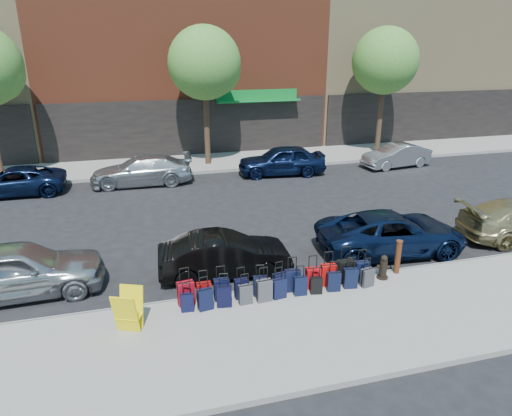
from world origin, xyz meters
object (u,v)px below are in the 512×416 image
object	(u,v)px
suitcase_front_5	(280,283)
car_near_0	(17,270)
display_rack	(129,311)
car_near_2	(392,233)
tree_right	(387,63)
car_far_0	(13,181)
car_far_2	(282,160)
car_far_1	(141,170)
fire_hydrant	(383,268)
bollard	(398,256)
car_near_1	(225,255)
car_far_3	(396,156)
tree_center	(207,65)

from	to	relation	value
suitcase_front_5	car_near_0	size ratio (longest dim) A/B	0.20
display_rack	car_near_2	xyz separation A→B (m)	(8.39, 2.46, 0.02)
tree_right	car_far_0	xyz separation A→B (m)	(-19.99, -2.72, -4.79)
car_far_0	car_far_2	bearing A→B (deg)	90.23
car_far_0	car_far_2	distance (m)	12.77
car_near_2	car_far_0	xyz separation A→B (m)	(-13.36, 9.83, -0.06)
car_far_1	car_far_2	size ratio (longest dim) A/B	1.07
fire_hydrant	bollard	size ratio (longest dim) A/B	0.70
car_near_1	car_near_2	distance (m)	5.62
car_near_1	car_near_0	bearing A→B (deg)	89.52
car_near_2	display_rack	bearing A→B (deg)	110.59
car_near_2	car_near_1	bearing A→B (deg)	95.54
suitcase_front_5	car_far_1	xyz separation A→B (m)	(-3.26, 11.72, 0.27)
car_far_2	suitcase_front_5	bearing A→B (deg)	-11.87
car_far_0	car_far_1	world-z (taller)	car_far_1
car_far_0	car_far_3	xyz separation A→B (m)	(19.38, -0.21, 0.02)
tree_right	suitcase_front_5	xyz separation A→B (m)	(-11.07, -14.33, -4.98)
suitcase_front_5	bollard	world-z (taller)	bollard
bollard	tree_right	bearing A→B (deg)	62.46
tree_right	car_near_2	world-z (taller)	tree_right
bollard	car_near_0	xyz separation A→B (m)	(-10.53, 1.81, 0.09)
car_far_1	car_far_0	bearing A→B (deg)	-86.55
fire_hydrant	bollard	bearing A→B (deg)	43.30
tree_right	suitcase_front_5	world-z (taller)	tree_right
car_far_1	car_far_2	world-z (taller)	car_far_2
tree_right	car_far_2	world-z (taller)	tree_right
suitcase_front_5	car_far_3	world-z (taller)	car_far_3
fire_hydrant	car_far_2	bearing A→B (deg)	111.36
fire_hydrant	car_near_0	world-z (taller)	car_near_0
tree_center	car_near_0	distance (m)	15.13
car_near_2	car_far_0	size ratio (longest dim) A/B	1.09
display_rack	car_far_0	world-z (taller)	car_far_0
car_near_0	fire_hydrant	bearing A→B (deg)	-103.72
car_far_0	car_far_3	world-z (taller)	car_far_3
tree_right	car_near_0	xyz separation A→B (m)	(-17.91, -12.35, -4.65)
fire_hydrant	car_near_1	world-z (taller)	car_near_1
tree_center	car_far_0	xyz separation A→B (m)	(-9.49, -2.72, -4.79)
car_near_1	car_far_3	distance (m)	15.18
display_rack	car_far_0	size ratio (longest dim) A/B	0.23
suitcase_front_5	car_far_1	size ratio (longest dim) A/B	0.19
fire_hydrant	car_far_2	size ratio (longest dim) A/B	0.16
fire_hydrant	display_rack	distance (m)	7.10
display_rack	car_near_1	size ratio (longest dim) A/B	0.26
tree_center	car_near_0	bearing A→B (deg)	-120.98
tree_right	car_near_0	size ratio (longest dim) A/B	1.62
car_far_1	car_far_3	xyz separation A→B (m)	(13.71, -0.31, -0.06)
tree_center	car_far_3	distance (m)	11.36
car_far_1	tree_center	bearing A→B (deg)	126.70
tree_right	car_far_3	distance (m)	5.63
display_rack	car_far_1	size ratio (longest dim) A/B	0.21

